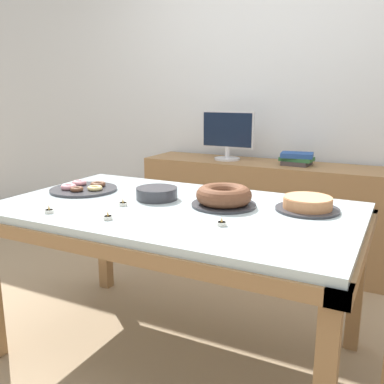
{
  "coord_description": "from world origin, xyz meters",
  "views": [
    {
      "loc": [
        0.96,
        -1.72,
        1.31
      ],
      "look_at": [
        0.05,
        0.07,
        0.84
      ],
      "focal_mm": 40.0,
      "sensor_mm": 36.0,
      "label": 1
    }
  ],
  "objects_px": {
    "tealight_left_edge": "(123,204)",
    "tealight_right_edge": "(49,211)",
    "plate_stack": "(157,193)",
    "tealight_near_front": "(222,223)",
    "computer_monitor": "(227,136)",
    "cake_chocolate_round": "(308,204)",
    "tealight_near_cakes": "(322,199)",
    "pastry_platter": "(84,188)",
    "cake_golden_bundt": "(224,197)",
    "book_stack": "(297,159)",
    "tealight_centre": "(108,217)"
  },
  "relations": [
    {
      "from": "tealight_left_edge",
      "to": "tealight_right_edge",
      "type": "height_order",
      "value": "same"
    },
    {
      "from": "plate_stack",
      "to": "tealight_near_front",
      "type": "bearing_deg",
      "value": -29.08
    },
    {
      "from": "computer_monitor",
      "to": "cake_chocolate_round",
      "type": "relative_size",
      "value": 1.45
    },
    {
      "from": "computer_monitor",
      "to": "plate_stack",
      "type": "relative_size",
      "value": 2.02
    },
    {
      "from": "computer_monitor",
      "to": "tealight_near_cakes",
      "type": "bearing_deg",
      "value": -46.51
    },
    {
      "from": "pastry_platter",
      "to": "tealight_left_edge",
      "type": "distance_m",
      "value": 0.42
    },
    {
      "from": "cake_chocolate_round",
      "to": "tealight_right_edge",
      "type": "distance_m",
      "value": 1.17
    },
    {
      "from": "pastry_platter",
      "to": "tealight_right_edge",
      "type": "height_order",
      "value": "pastry_platter"
    },
    {
      "from": "tealight_left_edge",
      "to": "tealight_near_front",
      "type": "bearing_deg",
      "value": -7.86
    },
    {
      "from": "tealight_right_edge",
      "to": "pastry_platter",
      "type": "bearing_deg",
      "value": 111.22
    },
    {
      "from": "computer_monitor",
      "to": "tealight_right_edge",
      "type": "height_order",
      "value": "computer_monitor"
    },
    {
      "from": "tealight_right_edge",
      "to": "plate_stack",
      "type": "bearing_deg",
      "value": 55.74
    },
    {
      "from": "cake_chocolate_round",
      "to": "tealight_right_edge",
      "type": "xyz_separation_m",
      "value": [
        -1.03,
        -0.57,
        -0.02
      ]
    },
    {
      "from": "computer_monitor",
      "to": "tealight_near_front",
      "type": "height_order",
      "value": "computer_monitor"
    },
    {
      "from": "cake_chocolate_round",
      "to": "tealight_left_edge",
      "type": "bearing_deg",
      "value": -158.79
    },
    {
      "from": "pastry_platter",
      "to": "tealight_right_edge",
      "type": "distance_m",
      "value": 0.45
    },
    {
      "from": "tealight_left_edge",
      "to": "cake_golden_bundt",
      "type": "bearing_deg",
      "value": 26.41
    },
    {
      "from": "pastry_platter",
      "to": "tealight_left_edge",
      "type": "relative_size",
      "value": 9.12
    },
    {
      "from": "plate_stack",
      "to": "tealight_right_edge",
      "type": "bearing_deg",
      "value": -124.26
    },
    {
      "from": "tealight_near_front",
      "to": "tealight_right_edge",
      "type": "distance_m",
      "value": 0.79
    },
    {
      "from": "computer_monitor",
      "to": "cake_golden_bundt",
      "type": "height_order",
      "value": "computer_monitor"
    },
    {
      "from": "book_stack",
      "to": "plate_stack",
      "type": "height_order",
      "value": "book_stack"
    },
    {
      "from": "computer_monitor",
      "to": "tealight_near_cakes",
      "type": "height_order",
      "value": "computer_monitor"
    },
    {
      "from": "plate_stack",
      "to": "tealight_near_front",
      "type": "distance_m",
      "value": 0.54
    },
    {
      "from": "cake_golden_bundt",
      "to": "tealight_near_front",
      "type": "height_order",
      "value": "cake_golden_bundt"
    },
    {
      "from": "cake_chocolate_round",
      "to": "plate_stack",
      "type": "xyz_separation_m",
      "value": [
        -0.73,
        -0.13,
        0.0
      ]
    },
    {
      "from": "tealight_left_edge",
      "to": "tealight_near_front",
      "type": "relative_size",
      "value": 1.0
    },
    {
      "from": "cake_golden_bundt",
      "to": "pastry_platter",
      "type": "height_order",
      "value": "cake_golden_bundt"
    },
    {
      "from": "computer_monitor",
      "to": "cake_golden_bundt",
      "type": "bearing_deg",
      "value": -68.35
    },
    {
      "from": "cake_chocolate_round",
      "to": "tealight_near_front",
      "type": "bearing_deg",
      "value": -124.0
    },
    {
      "from": "pastry_platter",
      "to": "tealight_centre",
      "type": "relative_size",
      "value": 9.12
    },
    {
      "from": "computer_monitor",
      "to": "tealight_left_edge",
      "type": "distance_m",
      "value": 1.5
    },
    {
      "from": "cake_chocolate_round",
      "to": "computer_monitor",
      "type": "bearing_deg",
      "value": 126.83
    },
    {
      "from": "tealight_near_front",
      "to": "tealight_right_edge",
      "type": "xyz_separation_m",
      "value": [
        -0.77,
        -0.18,
        0.0
      ]
    },
    {
      "from": "pastry_platter",
      "to": "book_stack",
      "type": "bearing_deg",
      "value": 56.91
    },
    {
      "from": "tealight_centre",
      "to": "pastry_platter",
      "type": "bearing_deg",
      "value": 140.4
    },
    {
      "from": "pastry_platter",
      "to": "tealight_near_cakes",
      "type": "distance_m",
      "value": 1.27
    },
    {
      "from": "cake_golden_bundt",
      "to": "computer_monitor",
      "type": "bearing_deg",
      "value": 111.65
    },
    {
      "from": "tealight_left_edge",
      "to": "tealight_right_edge",
      "type": "bearing_deg",
      "value": -131.2
    },
    {
      "from": "computer_monitor",
      "to": "tealight_centre",
      "type": "distance_m",
      "value": 1.72
    },
    {
      "from": "computer_monitor",
      "to": "book_stack",
      "type": "distance_m",
      "value": 0.57
    },
    {
      "from": "cake_golden_bundt",
      "to": "tealight_right_edge",
      "type": "height_order",
      "value": "cake_golden_bundt"
    },
    {
      "from": "plate_stack",
      "to": "tealight_near_cakes",
      "type": "distance_m",
      "value": 0.83
    },
    {
      "from": "book_stack",
      "to": "tealight_centre",
      "type": "relative_size",
      "value": 6.15
    },
    {
      "from": "plate_stack",
      "to": "computer_monitor",
      "type": "bearing_deg",
      "value": 96.56
    },
    {
      "from": "tealight_centre",
      "to": "tealight_right_edge",
      "type": "distance_m",
      "value": 0.3
    },
    {
      "from": "computer_monitor",
      "to": "tealight_right_edge",
      "type": "bearing_deg",
      "value": -94.91
    },
    {
      "from": "tealight_near_cakes",
      "to": "cake_chocolate_round",
      "type": "bearing_deg",
      "value": -96.93
    },
    {
      "from": "tealight_right_edge",
      "to": "tealight_near_cakes",
      "type": "relative_size",
      "value": 1.0
    },
    {
      "from": "cake_chocolate_round",
      "to": "tealight_near_front",
      "type": "height_order",
      "value": "cake_chocolate_round"
    }
  ]
}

